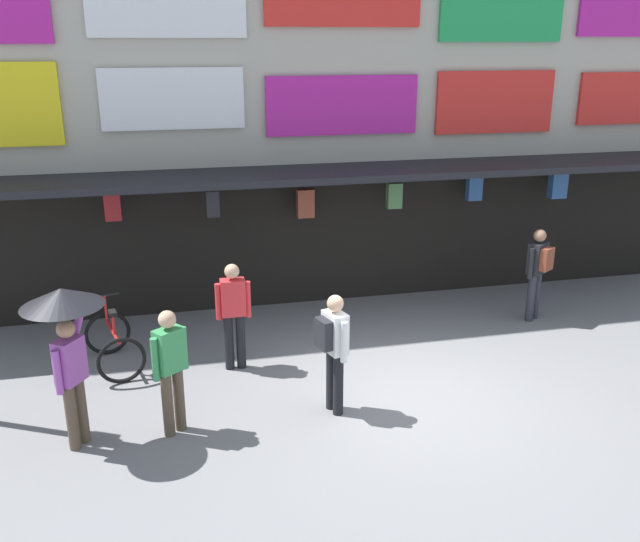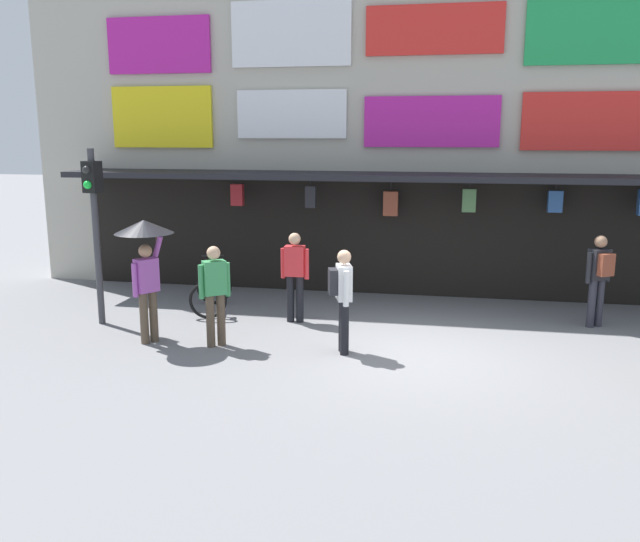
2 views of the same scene
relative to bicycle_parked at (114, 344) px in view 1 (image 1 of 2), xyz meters
The scene contains 8 objects.
ground_plane 4.54m from the bicycle_parked, 24.44° to the right, with size 80.00×80.00×0.00m, color slate.
shopfront 6.08m from the bicycle_parked, 33.25° to the left, with size 18.00×2.60×8.00m.
bicycle_parked is the anchor object (origin of this frame).
pedestrian_in_white 7.27m from the bicycle_parked, ahead, with size 0.48×0.47×1.68m.
pedestrian_in_blue 1.93m from the bicycle_parked, 12.40° to the right, with size 0.53×0.35×1.68m.
pedestrian_in_red 3.62m from the bicycle_parked, 34.41° to the right, with size 0.43×0.51×1.68m.
pedestrian_with_umbrella 2.47m from the bicycle_parked, 98.86° to the right, with size 0.96×0.96×2.08m.
pedestrian_in_green 2.30m from the bicycle_parked, 67.87° to the right, with size 0.44×0.39×1.68m.
Camera 1 is at (-3.18, -8.10, 4.79)m, focal length 38.36 mm.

